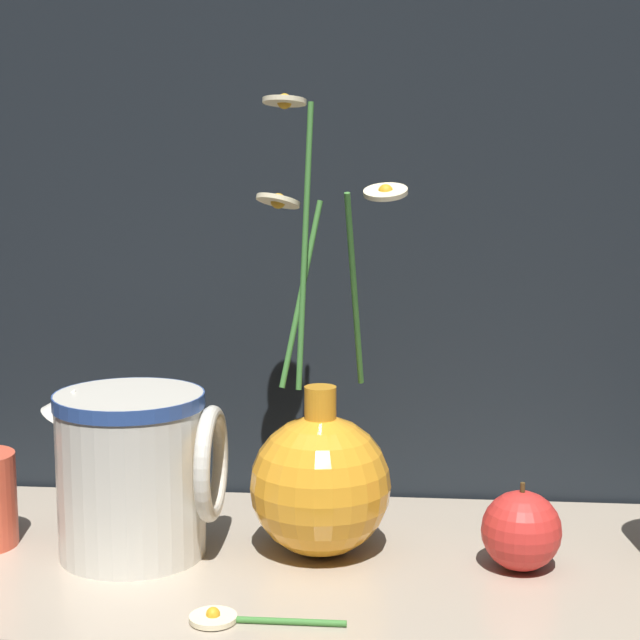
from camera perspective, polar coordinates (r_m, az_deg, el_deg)
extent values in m
plane|color=black|center=(0.95, -0.07, -13.32)|extent=(6.00, 6.00, 0.00)
cube|color=tan|center=(0.94, -0.07, -12.98)|extent=(0.78, 0.34, 0.01)
sphere|color=orange|center=(0.93, 0.24, -8.82)|extent=(0.12, 0.12, 0.12)
cylinder|color=orange|center=(0.92, 0.24, -4.85)|extent=(0.03, 0.03, 0.04)
cylinder|color=#3D7A33|center=(0.89, 1.84, 1.53)|extent=(0.02, 0.06, 0.17)
cylinder|color=beige|center=(0.88, 3.52, 6.83)|extent=(0.04, 0.04, 0.01)
sphere|color=gold|center=(0.88, 3.52, 6.83)|extent=(0.01, 0.01, 0.01)
cylinder|color=#3D7A33|center=(0.90, -0.82, 3.96)|extent=(0.01, 0.04, 0.24)
cylinder|color=beige|center=(0.90, -1.91, 11.58)|extent=(0.04, 0.04, 0.01)
sphere|color=gold|center=(0.90, -1.91, 11.58)|extent=(0.01, 0.01, 0.01)
cylinder|color=#3D7A33|center=(0.91, -1.01, 1.42)|extent=(0.04, 0.05, 0.16)
cylinder|color=beige|center=(0.92, -2.25, 6.36)|extent=(0.05, 0.05, 0.02)
sphere|color=gold|center=(0.92, -2.25, 6.36)|extent=(0.01, 0.01, 0.01)
cylinder|color=beige|center=(0.94, -10.05, -8.11)|extent=(0.13, 0.13, 0.14)
cylinder|color=#2D4C93|center=(0.93, -10.16, -4.24)|extent=(0.13, 0.13, 0.01)
torus|color=beige|center=(0.92, -5.82, -7.63)|extent=(0.01, 0.10, 0.10)
cone|color=beige|center=(0.94, -13.33, -4.36)|extent=(0.05, 0.04, 0.04)
sphere|color=red|center=(0.92, 10.69, -10.98)|extent=(0.07, 0.07, 0.07)
cylinder|color=#4C3819|center=(0.91, 10.76, -8.76)|extent=(0.00, 0.00, 0.01)
cylinder|color=#3D7A33|center=(0.82, -2.17, -15.76)|extent=(0.10, 0.01, 0.01)
cylinder|color=beige|center=(0.83, -5.72, -15.53)|extent=(0.04, 0.04, 0.00)
sphere|color=gold|center=(0.83, -5.73, -15.34)|extent=(0.01, 0.01, 0.01)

